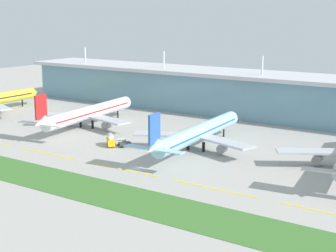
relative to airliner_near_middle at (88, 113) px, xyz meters
The scene contains 12 objects.
ground_plane 68.01m from the airliner_near_middle, 34.20° to the right, with size 600.00×600.00×0.00m, color #A8A59E.
terminal_building 85.53m from the airliner_near_middle, 49.04° to the left, with size 288.00×34.00×30.33m.
airliner_near_middle is the anchor object (origin of this frame).
airliner_center 60.71m from the airliner_near_middle, ahead, with size 48.63×71.53×18.90m.
taxiway_stripe_mid_west 46.09m from the airliner_near_middle, 65.41° to the right, with size 28.00×0.70×0.04m, color yellow.
taxiway_stripe_centre 67.61m from the airliner_near_middle, 38.06° to the right, with size 28.00×0.70×0.04m, color yellow.
taxiway_stripe_mid_east 96.60m from the airliner_near_middle, 25.50° to the right, with size 28.00×0.70×0.04m, color yellow.
taxiway_stripe_east 128.07m from the airliner_near_middle, 18.93° to the right, with size 28.00×0.70×0.04m, color yellow.
grass_verge 83.85m from the airliner_near_middle, 47.95° to the right, with size 300.00×18.00×0.10m, color #3D702D.
pushback_tug 40.07m from the airliner_near_middle, 27.30° to the right, with size 4.44×4.99×1.85m.
baggage_cart 37.13m from the airliner_near_middle, 27.37° to the right, with size 3.92×3.70×2.48m.
fuel_truck 36.43m from the airliner_near_middle, 33.92° to the right, with size 6.97×6.89×4.95m.
Camera 1 is at (100.14, -128.99, 49.40)m, focal length 55.61 mm.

